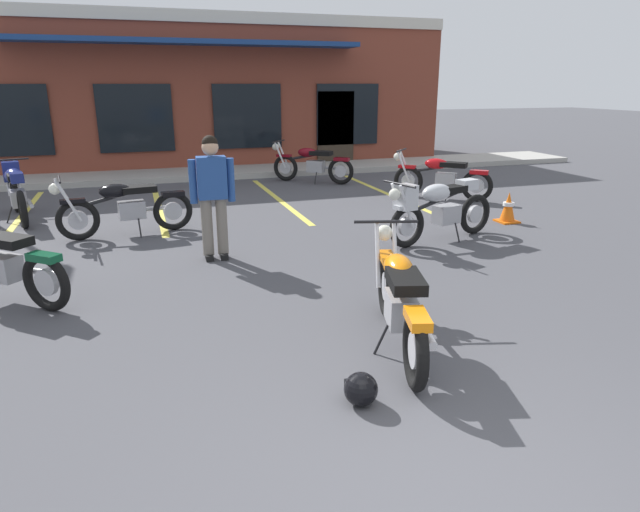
{
  "coord_description": "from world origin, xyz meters",
  "views": [
    {
      "loc": [
        -1.53,
        -1.99,
        2.32
      ],
      "look_at": [
        0.24,
        3.39,
        0.55
      ],
      "focal_mm": 31.1,
      "sensor_mm": 36.0,
      "label": 1
    }
  ],
  "objects_px": {
    "helmet_on_pavement": "(361,389)",
    "motorcycle_black_cruiser": "(16,189)",
    "motorcycle_blue_standard": "(312,163)",
    "motorcycle_red_sportbike": "(438,208)",
    "person_in_black_shirt": "(213,190)",
    "motorcycle_foreground_classic": "(399,298)",
    "traffic_cone": "(508,208)",
    "motorcycle_orange_scrambler": "(125,207)",
    "motorcycle_silver_naked": "(441,176)"
  },
  "relations": [
    {
      "from": "motorcycle_foreground_classic",
      "to": "motorcycle_black_cruiser",
      "type": "distance_m",
      "value": 7.89
    },
    {
      "from": "motorcycle_red_sportbike",
      "to": "motorcycle_foreground_classic",
      "type": "bearing_deg",
      "value": -124.98
    },
    {
      "from": "motorcycle_red_sportbike",
      "to": "person_in_black_shirt",
      "type": "xyz_separation_m",
      "value": [
        -3.32,
        0.19,
        0.42
      ]
    },
    {
      "from": "helmet_on_pavement",
      "to": "motorcycle_foreground_classic",
      "type": "bearing_deg",
      "value": 49.23
    },
    {
      "from": "helmet_on_pavement",
      "to": "motorcycle_black_cruiser",
      "type": "bearing_deg",
      "value": 115.08
    },
    {
      "from": "motorcycle_red_sportbike",
      "to": "helmet_on_pavement",
      "type": "bearing_deg",
      "value": -126.29
    },
    {
      "from": "person_in_black_shirt",
      "to": "helmet_on_pavement",
      "type": "relative_size",
      "value": 6.44
    },
    {
      "from": "motorcycle_foreground_classic",
      "to": "traffic_cone",
      "type": "distance_m",
      "value": 5.39
    },
    {
      "from": "motorcycle_orange_scrambler",
      "to": "helmet_on_pavement",
      "type": "bearing_deg",
      "value": -73.52
    },
    {
      "from": "motorcycle_black_cruiser",
      "to": "person_in_black_shirt",
      "type": "relative_size",
      "value": 1.24
    },
    {
      "from": "motorcycle_foreground_classic",
      "to": "motorcycle_blue_standard",
      "type": "relative_size",
      "value": 1.18
    },
    {
      "from": "motorcycle_black_cruiser",
      "to": "motorcycle_foreground_classic",
      "type": "bearing_deg",
      "value": -57.76
    },
    {
      "from": "motorcycle_orange_scrambler",
      "to": "helmet_on_pavement",
      "type": "relative_size",
      "value": 8.09
    },
    {
      "from": "motorcycle_blue_standard",
      "to": "motorcycle_red_sportbike",
      "type": "bearing_deg",
      "value": -87.63
    },
    {
      "from": "motorcycle_blue_standard",
      "to": "person_in_black_shirt",
      "type": "bearing_deg",
      "value": -119.72
    },
    {
      "from": "motorcycle_foreground_classic",
      "to": "motorcycle_red_sportbike",
      "type": "distance_m",
      "value": 3.68
    },
    {
      "from": "motorcycle_silver_naked",
      "to": "motorcycle_blue_standard",
      "type": "relative_size",
      "value": 0.96
    },
    {
      "from": "motorcycle_orange_scrambler",
      "to": "person_in_black_shirt",
      "type": "distance_m",
      "value": 2.1
    },
    {
      "from": "motorcycle_blue_standard",
      "to": "helmet_on_pavement",
      "type": "distance_m",
      "value": 9.78
    },
    {
      "from": "motorcycle_orange_scrambler",
      "to": "traffic_cone",
      "type": "height_order",
      "value": "motorcycle_orange_scrambler"
    },
    {
      "from": "person_in_black_shirt",
      "to": "helmet_on_pavement",
      "type": "height_order",
      "value": "person_in_black_shirt"
    },
    {
      "from": "helmet_on_pavement",
      "to": "motorcycle_red_sportbike",
      "type": "bearing_deg",
      "value": 53.71
    },
    {
      "from": "motorcycle_orange_scrambler",
      "to": "motorcycle_red_sportbike",
      "type": "bearing_deg",
      "value": -22.56
    },
    {
      "from": "motorcycle_silver_naked",
      "to": "traffic_cone",
      "type": "bearing_deg",
      "value": -88.64
    },
    {
      "from": "motorcycle_foreground_classic",
      "to": "person_in_black_shirt",
      "type": "height_order",
      "value": "person_in_black_shirt"
    },
    {
      "from": "motorcycle_black_cruiser",
      "to": "person_in_black_shirt",
      "type": "xyz_separation_m",
      "value": [
        2.99,
        -3.46,
        0.42
      ]
    },
    {
      "from": "motorcycle_red_sportbike",
      "to": "motorcycle_orange_scrambler",
      "type": "bearing_deg",
      "value": 157.44
    },
    {
      "from": "motorcycle_orange_scrambler",
      "to": "motorcycle_foreground_classic",
      "type": "bearing_deg",
      "value": -63.92
    },
    {
      "from": "motorcycle_orange_scrambler",
      "to": "person_in_black_shirt",
      "type": "xyz_separation_m",
      "value": [
        1.17,
        -1.67,
        0.49
      ]
    },
    {
      "from": "motorcycle_blue_standard",
      "to": "motorcycle_black_cruiser",
      "type": "bearing_deg",
      "value": -162.25
    },
    {
      "from": "traffic_cone",
      "to": "motorcycle_silver_naked",
      "type": "bearing_deg",
      "value": 91.36
    },
    {
      "from": "motorcycle_orange_scrambler",
      "to": "motorcycle_silver_naked",
      "type": "bearing_deg",
      "value": 9.48
    },
    {
      "from": "motorcycle_red_sportbike",
      "to": "person_in_black_shirt",
      "type": "bearing_deg",
      "value": 176.65
    },
    {
      "from": "motorcycle_orange_scrambler",
      "to": "motorcycle_black_cruiser",
      "type": "bearing_deg",
      "value": 135.44
    },
    {
      "from": "traffic_cone",
      "to": "helmet_on_pavement",
      "type": "bearing_deg",
      "value": -135.51
    },
    {
      "from": "person_in_black_shirt",
      "to": "traffic_cone",
      "type": "xyz_separation_m",
      "value": [
        5.12,
        0.51,
        -0.69
      ]
    },
    {
      "from": "helmet_on_pavement",
      "to": "motorcycle_orange_scrambler",
      "type": "bearing_deg",
      "value": 106.48
    },
    {
      "from": "motorcycle_black_cruiser",
      "to": "helmet_on_pavement",
      "type": "bearing_deg",
      "value": -64.92
    },
    {
      "from": "motorcycle_red_sportbike",
      "to": "helmet_on_pavement",
      "type": "xyz_separation_m",
      "value": [
        -2.81,
        -3.83,
        -0.4
      ]
    },
    {
      "from": "motorcycle_red_sportbike",
      "to": "motorcycle_silver_naked",
      "type": "bearing_deg",
      "value": 59.04
    },
    {
      "from": "motorcycle_black_cruiser",
      "to": "helmet_on_pavement",
      "type": "distance_m",
      "value": 8.27
    },
    {
      "from": "motorcycle_orange_scrambler",
      "to": "person_in_black_shirt",
      "type": "height_order",
      "value": "person_in_black_shirt"
    },
    {
      "from": "motorcycle_orange_scrambler",
      "to": "person_in_black_shirt",
      "type": "bearing_deg",
      "value": -54.93
    },
    {
      "from": "motorcycle_black_cruiser",
      "to": "helmet_on_pavement",
      "type": "relative_size",
      "value": 7.98
    },
    {
      "from": "motorcycle_blue_standard",
      "to": "motorcycle_foreground_classic",
      "type": "bearing_deg",
      "value": -102.28
    },
    {
      "from": "motorcycle_red_sportbike",
      "to": "motorcycle_blue_standard",
      "type": "relative_size",
      "value": 1.18
    },
    {
      "from": "motorcycle_foreground_classic",
      "to": "motorcycle_silver_naked",
      "type": "xyz_separation_m",
      "value": [
        3.85,
        5.92,
        0.0
      ]
    },
    {
      "from": "helmet_on_pavement",
      "to": "traffic_cone",
      "type": "relative_size",
      "value": 0.49
    },
    {
      "from": "motorcycle_red_sportbike",
      "to": "motorcycle_silver_naked",
      "type": "height_order",
      "value": "same"
    },
    {
      "from": "motorcycle_foreground_classic",
      "to": "motorcycle_orange_scrambler",
      "type": "relative_size",
      "value": 0.98
    }
  ]
}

